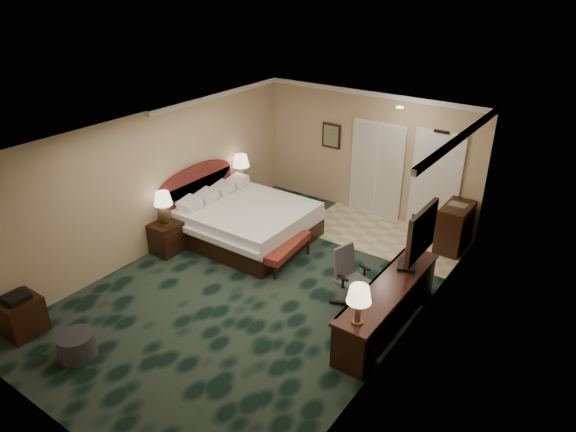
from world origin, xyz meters
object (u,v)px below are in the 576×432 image
Objects in this scene: desk at (387,306)px; tv at (409,247)px; nightstand_near at (167,237)px; desk_chair at (354,280)px; side_table at (21,316)px; lamp_far at (241,170)px; bed_bench at (285,253)px; bed at (249,223)px; lamp_near at (164,208)px; minibar at (455,227)px; ottoman at (77,345)px; nightstand_far at (242,198)px.

desk is 0.98m from tv.
nightstand_near is 3.81m from desk_chair.
desk_chair is (-0.65, -0.52, -0.58)m from tv.
side_table is at bearing -89.26° from nightstand_near.
lamp_far is 0.54× the size of bed_bench.
bed reaches higher than bed_bench.
bed_bench is at bearing 24.67° from lamp_near.
desk_chair is (3.80, -1.82, -0.45)m from lamp_far.
bed is at bearing -45.06° from lamp_far.
side_table is at bearing -125.31° from minibar.
desk is (2.34, -0.62, 0.16)m from bed_bench.
desk is (3.27, 3.12, 0.19)m from ottoman.
lamp_far reaches higher than nightstand_near.
ottoman is at bearing -148.83° from tv.
side_table is at bearing -89.67° from lamp_near.
desk_chair reaches higher than bed.
nightstand_far is at bearing -166.70° from minibar.
minibar is (4.45, 3.28, 0.15)m from nightstand_near.
minibar is (0.67, 2.82, -0.06)m from desk_chair.
lamp_far reaches higher than nightstand_far.
desk reaches higher than nightstand_near.
desk reaches higher than bed.
bed is at bearing 92.83° from ottoman.
nightstand_near is 1.18× the size of ottoman.
desk_chair is 2.90m from minibar.
bed_bench is 0.49× the size of desk.
ottoman is 0.50× the size of desk_chair.
desk is 0.69m from desk_chair.
nightstand_near is at bearing -90.18° from nightstand_far.
bed is at bearing 53.99° from lamp_near.
bed is 4.40× the size of ottoman.
lamp_far reaches higher than ottoman.
desk is 2.96m from minibar.
desk_chair is at bearing 51.32° from ottoman.
nightstand_far reaches higher than ottoman.
nightstand_near is 0.97× the size of nightstand_far.
bed is at bearing 179.02° from desk_chair.
ottoman is (1.16, -5.03, -0.13)m from nightstand_far.
bed_bench is 1.38× the size of minibar.
bed is 2.94m from desk_chair.
minibar is (2.35, 2.34, 0.24)m from bed_bench.
desk_chair is at bearing 42.26° from side_table.
lamp_far is at bearing 169.84° from desk_chair.
bed_bench is (2.08, 0.95, -0.72)m from lamp_near.
ottoman is at bearing -77.00° from nightstand_far.
lamp_near is at bearing -88.85° from lamp_far.
bed is 3.73× the size of nightstand_near.
bed reaches higher than side_table.
minibar reaches higher than nightstand_near.
bed is at bearing -44.52° from nightstand_far.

